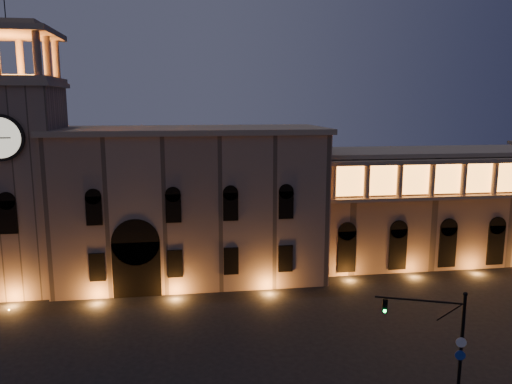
# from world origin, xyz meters

# --- Properties ---
(ground) EXTENTS (160.00, 160.00, 0.00)m
(ground) POSITION_xyz_m (0.00, 0.00, 0.00)
(ground) COLOR black
(ground) RESTS_ON ground
(government_building) EXTENTS (30.80, 12.80, 17.60)m
(government_building) POSITION_xyz_m (-2.08, 21.93, 8.77)
(government_building) COLOR #8E715D
(government_building) RESTS_ON ground
(clock_tower) EXTENTS (9.80, 9.80, 32.40)m
(clock_tower) POSITION_xyz_m (-20.50, 20.98, 12.50)
(clock_tower) COLOR #8E715D
(clock_tower) RESTS_ON ground
(colonnade_wing) EXTENTS (40.60, 11.50, 14.50)m
(colonnade_wing) POSITION_xyz_m (32.00, 23.92, 7.33)
(colonnade_wing) COLOR #886C57
(colonnade_wing) RESTS_ON ground
(traffic_light) EXTENTS (5.67, 2.46, 8.27)m
(traffic_light) POSITION_xyz_m (14.12, -6.86, 4.34)
(traffic_light) COLOR black
(traffic_light) RESTS_ON ground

